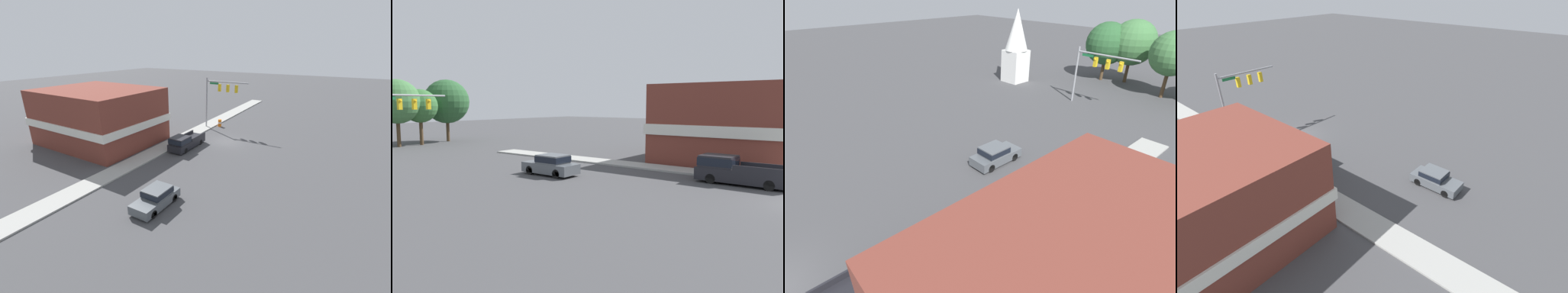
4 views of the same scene
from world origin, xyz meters
TOP-DOWN VIEW (x-y plane):
  - far_signal_assembly at (-3.48, 34.11)m, footprint 7.19×0.49m
  - car_lead at (-1.58, 16.60)m, footprint 1.82×4.23m
  - pickup_truck_parked at (3.32, 4.94)m, footprint 1.96×5.76m
  - corner_brick_building at (14.32, 8.11)m, footprint 14.14×11.47m
  - backdrop_tree_center at (0.90, 43.79)m, footprint 5.35×5.35m
  - backdrop_tree_right_mid at (3.77, 43.73)m, footprint 4.24×4.24m
  - backdrop_tree_right_far at (8.53, 45.25)m, footprint 6.04×6.04m

SIDE VIEW (x-z plane):
  - car_lead at x=-1.58m, z-range 0.03..1.55m
  - pickup_truck_parked at x=3.32m, z-range -0.01..1.80m
  - corner_brick_building at x=14.32m, z-range -0.05..6.85m
  - far_signal_assembly at x=-3.48m, z-range 1.52..8.07m
  - backdrop_tree_right_mid at x=3.77m, z-range 1.39..8.45m
  - backdrop_tree_center at x=0.90m, z-range 1.39..9.56m
  - backdrop_tree_right_far at x=8.53m, z-range 1.25..9.80m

